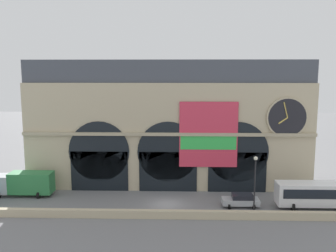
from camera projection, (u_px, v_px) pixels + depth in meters
The scene contains 7 objects.
ground_plane at pixel (167, 204), 44.90m from camera, with size 200.00×200.00×0.00m, color slate.
quay_parapet_wall at pixel (166, 214), 40.60m from camera, with size 90.00×0.70×0.90m, color #BCAD8C.
station_building at pixel (169, 125), 51.34m from camera, with size 38.95×6.09×17.62m.
box_truck_west at pixel (25, 183), 47.79m from camera, with size 7.50×2.91×3.12m.
car_mideast at pixel (241, 200), 44.04m from camera, with size 4.40×2.22×1.55m.
bus_east at pixel (323, 194), 43.29m from camera, with size 11.00×3.25×3.10m.
street_lamp_quayside at pixel (255, 178), 40.52m from camera, with size 0.44×0.44×6.90m.
Camera 1 is at (1.40, -42.94, 16.21)m, focal length 39.27 mm.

